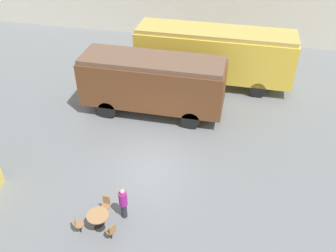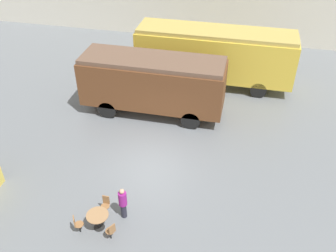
% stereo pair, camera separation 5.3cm
% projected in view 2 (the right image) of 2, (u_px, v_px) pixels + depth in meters
% --- Properties ---
extents(ground_plane, '(80.00, 80.00, 0.00)m').
position_uv_depth(ground_plane, '(151.00, 163.00, 17.94)').
color(ground_plane, slate).
extents(passenger_coach_vintage, '(9.64, 2.45, 3.60)m').
position_uv_depth(passenger_coach_vintage, '(215.00, 53.00, 23.01)').
color(passenger_coach_vintage, gold).
rests_on(passenger_coach_vintage, ground_plane).
extents(passenger_coach_wooden, '(7.82, 2.53, 3.34)m').
position_uv_depth(passenger_coach_wooden, '(153.00, 81.00, 20.42)').
color(passenger_coach_wooden, brown).
rests_on(passenger_coach_wooden, ground_plane).
extents(cafe_table_near, '(0.88, 0.88, 0.74)m').
position_uv_depth(cafe_table_near, '(98.00, 218.00, 14.51)').
color(cafe_table_near, black).
rests_on(cafe_table_near, ground_plane).
extents(cafe_chair_0, '(0.40, 0.39, 0.87)m').
position_uv_depth(cafe_chair_0, '(111.00, 231.00, 14.10)').
color(cafe_chair_0, black).
rests_on(cafe_chair_0, ground_plane).
extents(cafe_chair_1, '(0.36, 0.36, 0.87)m').
position_uv_depth(cafe_chair_1, '(106.00, 204.00, 15.19)').
color(cafe_chair_1, black).
rests_on(cafe_chair_1, ground_plane).
extents(cafe_chair_2, '(0.40, 0.39, 0.87)m').
position_uv_depth(cafe_chair_2, '(77.00, 223.00, 14.38)').
color(cafe_chair_2, black).
rests_on(cafe_chair_2, ground_plane).
extents(visitor_person, '(0.34, 0.34, 1.53)m').
position_uv_depth(visitor_person, '(123.00, 202.00, 14.84)').
color(visitor_person, '#262633').
rests_on(visitor_person, ground_plane).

